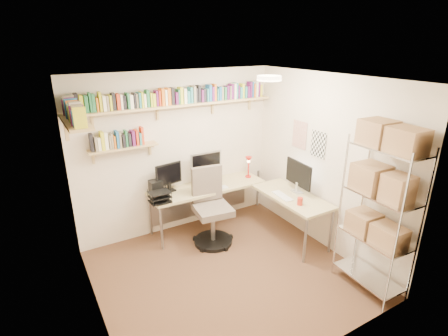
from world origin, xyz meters
The scene contains 6 objects.
ground centered at (0.00, 0.00, 0.00)m, with size 3.20×3.20×0.00m, color #4B3520.
room_shell centered at (0.00, 0.00, 1.55)m, with size 3.24×3.04×2.52m.
wall_shelves centered at (-0.41, 1.30, 2.03)m, with size 3.12×1.09×0.80m.
corner_desk centered at (0.49, 0.97, 0.71)m, with size 2.22×1.88×1.25m.
office_chair centered at (0.20, 0.82, 0.49)m, with size 0.61×0.61×1.15m.
wire_rack centered at (1.36, -1.08, 1.36)m, with size 0.45×0.84×2.08m.
Camera 1 is at (-1.99, -3.29, 2.90)m, focal length 28.00 mm.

